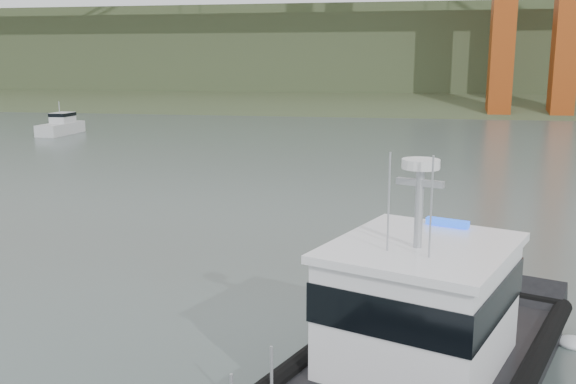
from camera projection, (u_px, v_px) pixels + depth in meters
name	position (u px, v px, depth m)	size (l,w,h in m)	color
ground	(191.00, 324.00, 18.68)	(400.00, 400.00, 0.00)	#495754
headlands	(382.00, 64.00, 138.14)	(500.00, 105.36, 27.12)	#314225
patrol_boat	(412.00, 354.00, 13.57)	(8.33, 12.73, 5.81)	black
motorboat	(61.00, 126.00, 67.31)	(2.17, 6.42, 3.52)	silver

